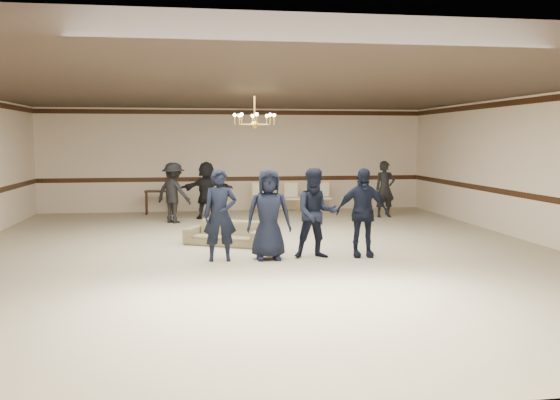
{
  "coord_description": "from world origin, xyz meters",
  "views": [
    {
      "loc": [
        -1.31,
        -11.49,
        2.24
      ],
      "look_at": [
        0.32,
        -0.5,
        1.09
      ],
      "focal_mm": 37.68,
      "sensor_mm": 36.0,
      "label": 1
    }
  ],
  "objects": [
    {
      "name": "banquet_chair_right",
      "position": [
        2.68,
        6.16,
        0.45
      ],
      "size": [
        0.46,
        0.46,
        0.91
      ],
      "primitive_type": null,
      "rotation": [
        0.0,
        0.0,
        -0.06
      ],
      "color": "beige",
      "rests_on": "floor"
    },
    {
      "name": "settee",
      "position": [
        -0.62,
        0.89,
        0.26
      ],
      "size": [
        1.87,
        1.42,
        0.51
      ],
      "primitive_type": "imported",
      "rotation": [
        0.0,
        0.0,
        -0.48
      ],
      "color": "#797250",
      "rests_on": "floor"
    },
    {
      "name": "boy_b",
      "position": [
        0.07,
        -0.73,
        0.85
      ],
      "size": [
        0.84,
        0.55,
        1.7
      ],
      "primitive_type": "imported",
      "rotation": [
        0.0,
        0.0,
        -0.01
      ],
      "color": "black",
      "rests_on": "floor"
    },
    {
      "name": "boy_c",
      "position": [
        0.97,
        -0.73,
        0.85
      ],
      "size": [
        0.84,
        0.66,
        1.7
      ],
      "primitive_type": "imported",
      "rotation": [
        0.0,
        0.0,
        -0.02
      ],
      "color": "black",
      "rests_on": "floor"
    },
    {
      "name": "adult_mid",
      "position": [
        -0.94,
        5.15,
        0.81
      ],
      "size": [
        1.53,
        0.56,
        1.62
      ],
      "primitive_type": "imported",
      "rotation": [
        0.0,
        0.0,
        3.09
      ],
      "color": "black",
      "rests_on": "floor"
    },
    {
      "name": "crown_molding",
      "position": [
        0.0,
        6.99,
        3.08
      ],
      "size": [
        12.0,
        0.02,
        0.14
      ],
      "primitive_type": "cube",
      "color": "black",
      "rests_on": "wall_back"
    },
    {
      "name": "adult_left",
      "position": [
        -1.84,
        4.45,
        0.81
      ],
      "size": [
        1.2,
        1.1,
        1.62
      ],
      "primitive_type": "imported",
      "rotation": [
        0.0,
        0.0,
        2.51
      ],
      "color": "black",
      "rests_on": "floor"
    },
    {
      "name": "banquet_chair_mid",
      "position": [
        1.68,
        6.16,
        0.45
      ],
      "size": [
        0.45,
        0.45,
        0.91
      ],
      "primitive_type": null,
      "rotation": [
        0.0,
        0.0,
        -0.02
      ],
      "color": "beige",
      "rests_on": "floor"
    },
    {
      "name": "boy_d",
      "position": [
        1.87,
        -0.73,
        0.85
      ],
      "size": [
        1.02,
        0.47,
        1.7
      ],
      "primitive_type": "imported",
      "rotation": [
        0.0,
        0.0,
        -0.06
      ],
      "color": "black",
      "rests_on": "floor"
    },
    {
      "name": "chair_rail",
      "position": [
        0.0,
        6.99,
        1.0
      ],
      "size": [
        12.0,
        0.02,
        0.14
      ],
      "primitive_type": "cube",
      "color": "black",
      "rests_on": "wall_back"
    },
    {
      "name": "banquet_chair_left",
      "position": [
        0.68,
        6.16,
        0.45
      ],
      "size": [
        0.47,
        0.47,
        0.91
      ],
      "primitive_type": null,
      "rotation": [
        0.0,
        0.0,
        0.06
      ],
      "color": "beige",
      "rests_on": "floor"
    },
    {
      "name": "room",
      "position": [
        0.0,
        0.0,
        1.6
      ],
      "size": [
        12.01,
        14.01,
        3.21
      ],
      "color": "#B3A88A",
      "rests_on": "ground"
    },
    {
      "name": "boy_a",
      "position": [
        -0.83,
        -0.73,
        0.85
      ],
      "size": [
        0.62,
        0.41,
        1.7
      ],
      "primitive_type": "imported",
      "rotation": [
        0.0,
        0.0,
        -0.01
      ],
      "color": "black",
      "rests_on": "floor"
    },
    {
      "name": "chandelier",
      "position": [
        0.0,
        1.0,
        2.88
      ],
      "size": [
        0.94,
        0.94,
        0.89
      ],
      "primitive_type": null,
      "color": "gold",
      "rests_on": "ceiling"
    },
    {
      "name": "console_table",
      "position": [
        -2.32,
        6.36,
        0.36
      ],
      "size": [
        0.86,
        0.37,
        0.72
      ],
      "primitive_type": "cube",
      "rotation": [
        0.0,
        0.0,
        -0.01
      ],
      "color": "black",
      "rests_on": "floor"
    },
    {
      "name": "adult_right",
      "position": [
        4.16,
        4.75,
        0.81
      ],
      "size": [
        0.6,
        0.41,
        1.62
      ],
      "primitive_type": "imported",
      "rotation": [
        0.0,
        0.0,
        0.03
      ],
      "color": "black",
      "rests_on": "floor"
    }
  ]
}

